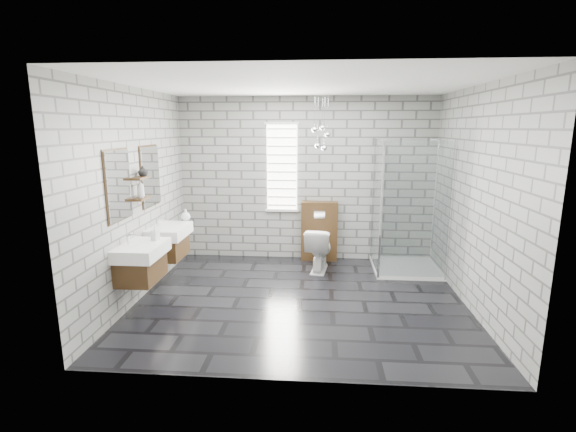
# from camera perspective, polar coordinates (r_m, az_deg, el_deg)

# --- Properties ---
(floor) EXTENTS (4.20, 3.60, 0.02)m
(floor) POSITION_cam_1_polar(r_m,az_deg,el_deg) (5.57, 1.69, -11.39)
(floor) COLOR black
(floor) RESTS_ON ground
(ceiling) EXTENTS (4.20, 3.60, 0.02)m
(ceiling) POSITION_cam_1_polar(r_m,az_deg,el_deg) (5.14, 1.89, 17.68)
(ceiling) COLOR white
(ceiling) RESTS_ON wall_back
(wall_back) EXTENTS (4.20, 0.02, 2.70)m
(wall_back) POSITION_cam_1_polar(r_m,az_deg,el_deg) (6.97, 2.48, 4.99)
(wall_back) COLOR gray
(wall_back) RESTS_ON floor
(wall_front) EXTENTS (4.20, 0.02, 2.70)m
(wall_front) POSITION_cam_1_polar(r_m,az_deg,el_deg) (3.41, 0.37, -2.47)
(wall_front) COLOR gray
(wall_front) RESTS_ON floor
(wall_left) EXTENTS (0.02, 3.60, 2.70)m
(wall_left) POSITION_cam_1_polar(r_m,az_deg,el_deg) (5.68, -20.01, 2.66)
(wall_left) COLOR gray
(wall_left) RESTS_ON floor
(wall_right) EXTENTS (0.02, 3.60, 2.70)m
(wall_right) POSITION_cam_1_polar(r_m,az_deg,el_deg) (5.51, 24.30, 2.04)
(wall_right) COLOR gray
(wall_right) RESTS_ON floor
(vanity_left) EXTENTS (0.47, 0.70, 1.57)m
(vanity_left) POSITION_cam_1_polar(r_m,az_deg,el_deg) (5.28, -19.77, -4.62)
(vanity_left) COLOR #412A14
(vanity_left) RESTS_ON wall_left
(vanity_right) EXTENTS (0.47, 0.70, 1.57)m
(vanity_right) POSITION_cam_1_polar(r_m,az_deg,el_deg) (6.10, -16.28, -2.19)
(vanity_right) COLOR #412A14
(vanity_right) RESTS_ON wall_left
(shelf_lower) EXTENTS (0.14, 0.30, 0.03)m
(shelf_lower) POSITION_cam_1_polar(r_m,az_deg,el_deg) (5.61, -19.45, 2.27)
(shelf_lower) COLOR #412A14
(shelf_lower) RESTS_ON wall_left
(shelf_upper) EXTENTS (0.14, 0.30, 0.03)m
(shelf_upper) POSITION_cam_1_polar(r_m,az_deg,el_deg) (5.57, -19.64, 4.91)
(shelf_upper) COLOR #412A14
(shelf_upper) RESTS_ON wall_left
(window) EXTENTS (0.56, 0.05, 1.48)m
(window) POSITION_cam_1_polar(r_m,az_deg,el_deg) (6.95, -0.84, 6.63)
(window) COLOR white
(window) RESTS_ON wall_back
(cistern_panel) EXTENTS (0.60, 0.20, 1.00)m
(cistern_panel) POSITION_cam_1_polar(r_m,az_deg,el_deg) (7.02, 4.29, -2.05)
(cistern_panel) COLOR #412A14
(cistern_panel) RESTS_ON floor
(flush_plate) EXTENTS (0.18, 0.01, 0.12)m
(flush_plate) POSITION_cam_1_polar(r_m,az_deg,el_deg) (6.85, 4.33, 0.17)
(flush_plate) COLOR silver
(flush_plate) RESTS_ON cistern_panel
(shower_enclosure) EXTENTS (1.00, 1.00, 2.03)m
(shower_enclosure) POSITION_cam_1_polar(r_m,az_deg,el_deg) (6.64, 15.30, -3.25)
(shower_enclosure) COLOR white
(shower_enclosure) RESTS_ON floor
(pendant_cluster) EXTENTS (0.29, 0.26, 0.85)m
(pendant_cluster) POSITION_cam_1_polar(r_m,az_deg,el_deg) (6.49, 4.58, 10.79)
(pendant_cluster) COLOR silver
(pendant_cluster) RESTS_ON ceiling
(toilet) EXTENTS (0.47, 0.72, 0.68)m
(toilet) POSITION_cam_1_polar(r_m,az_deg,el_deg) (6.55, 4.26, -4.52)
(toilet) COLOR white
(toilet) RESTS_ON floor
(soap_bottle_a) EXTENTS (0.10, 0.10, 0.18)m
(soap_bottle_a) POSITION_cam_1_polar(r_m,az_deg,el_deg) (5.35, -17.73, -2.22)
(soap_bottle_a) COLOR #B2B2B2
(soap_bottle_a) RESTS_ON vanity_left
(soap_bottle_b) EXTENTS (0.16, 0.16, 0.17)m
(soap_bottle_b) POSITION_cam_1_polar(r_m,az_deg,el_deg) (6.35, -13.81, 0.15)
(soap_bottle_b) COLOR #B2B2B2
(soap_bottle_b) RESTS_ON vanity_right
(soap_bottle_c) EXTENTS (0.09, 0.09, 0.23)m
(soap_bottle_c) POSITION_cam_1_polar(r_m,az_deg,el_deg) (5.57, -19.52, 3.56)
(soap_bottle_c) COLOR #B2B2B2
(soap_bottle_c) RESTS_ON shelf_lower
(vase) EXTENTS (0.14, 0.14, 0.13)m
(vase) POSITION_cam_1_polar(r_m,az_deg,el_deg) (5.64, -19.24, 5.83)
(vase) COLOR #B2B2B2
(vase) RESTS_ON shelf_upper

